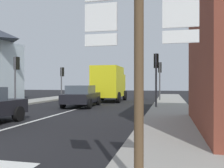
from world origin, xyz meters
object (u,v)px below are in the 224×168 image
object	(u,v)px
route_sign_post	(139,64)
traffic_light_far_right	(160,72)
sedan_far	(82,96)
traffic_light_near_right	(156,68)
delivery_truck	(109,83)
traffic_light_near_left	(16,70)
traffic_light_far_left	(62,76)

from	to	relation	value
route_sign_post	traffic_light_far_right	bearing A→B (deg)	91.11
sedan_far	traffic_light_near_right	xyz separation A→B (m)	(5.06, -0.27, 1.81)
delivery_truck	traffic_light_near_right	distance (m)	7.03
traffic_light_near_left	traffic_light_near_right	distance (m)	9.68
sedan_far	traffic_light_far_right	size ratio (longest dim) A/B	1.24
traffic_light_far_left	delivery_truck	bearing A→B (deg)	-18.81
delivery_truck	traffic_light_near_right	xyz separation A→B (m)	(4.37, -5.44, 0.92)
traffic_light_far_left	route_sign_post	bearing A→B (deg)	-62.79
traffic_light_near_left	delivery_truck	bearing A→B (deg)	47.71
route_sign_post	traffic_light_far_right	size ratio (longest dim) A/B	0.92
delivery_truck	traffic_light_far_right	size ratio (longest dim) A/B	1.45
sedan_far	route_sign_post	xyz separation A→B (m)	(5.42, -12.53, 1.15)
traffic_light_near_left	traffic_light_near_right	bearing A→B (deg)	2.31
route_sign_post	traffic_light_far_left	world-z (taller)	traffic_light_far_left
traffic_light_far_left	traffic_light_near_left	world-z (taller)	traffic_light_near_left
sedan_far	traffic_light_near_left	world-z (taller)	traffic_light_near_left
traffic_light_far_right	traffic_light_near_right	xyz separation A→B (m)	(0.00, -6.45, 0.01)
traffic_light_far_right	traffic_light_near_right	world-z (taller)	traffic_light_near_right
route_sign_post	traffic_light_near_right	world-z (taller)	traffic_light_near_right
traffic_light_far_left	traffic_light_near_right	size ratio (longest dim) A/B	0.92
traffic_light_far_right	traffic_light_near_right	distance (m)	6.45
sedan_far	traffic_light_far_left	world-z (taller)	traffic_light_far_left
traffic_light_far_right	route_sign_post	bearing A→B (deg)	-88.89
traffic_light_near_left	traffic_light_near_right	size ratio (longest dim) A/B	1.00
route_sign_post	sedan_far	bearing A→B (deg)	113.41
route_sign_post	traffic_light_near_left	bearing A→B (deg)	130.19
delivery_truck	traffic_light_far_right	world-z (taller)	traffic_light_far_right
route_sign_post	traffic_light_near_right	size ratio (longest dim) A/B	0.92
route_sign_post	traffic_light_far_left	distance (m)	21.93
sedan_far	traffic_light_far_left	bearing A→B (deg)	123.45
sedan_far	traffic_light_far_right	world-z (taller)	traffic_light_far_right
delivery_truck	traffic_light_near_left	world-z (taller)	traffic_light_near_left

